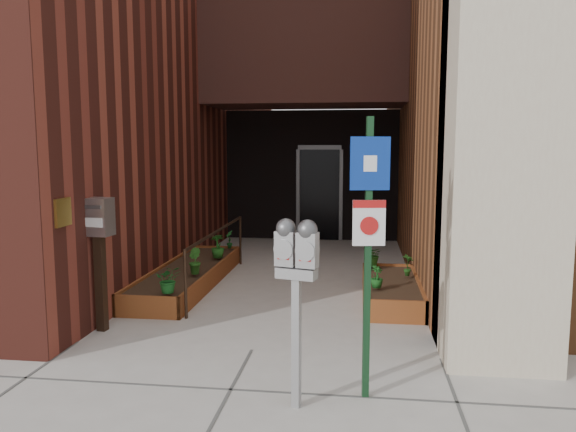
% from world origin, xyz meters
% --- Properties ---
extents(ground, '(80.00, 80.00, 0.00)m').
position_xyz_m(ground, '(0.00, 0.00, 0.00)').
color(ground, '#9E9991').
rests_on(ground, ground).
extents(architecture, '(20.00, 14.60, 10.00)m').
position_xyz_m(architecture, '(-0.18, 6.89, 4.98)').
color(architecture, maroon).
rests_on(architecture, ground).
extents(planter_left, '(0.90, 3.60, 0.30)m').
position_xyz_m(planter_left, '(-1.55, 2.70, 0.13)').
color(planter_left, brown).
rests_on(planter_left, ground).
extents(planter_right, '(0.80, 2.20, 0.30)m').
position_xyz_m(planter_right, '(1.60, 2.20, 0.13)').
color(planter_right, brown).
rests_on(planter_right, ground).
extents(handrail, '(0.04, 3.34, 0.90)m').
position_xyz_m(handrail, '(-1.05, 2.65, 0.75)').
color(handrail, black).
rests_on(handrail, ground).
extents(parking_meter, '(0.37, 0.22, 1.61)m').
position_xyz_m(parking_meter, '(0.63, -1.25, 1.25)').
color(parking_meter, '#9C9D9F').
rests_on(parking_meter, ground).
extents(sign_post, '(0.33, 0.10, 2.45)m').
position_xyz_m(sign_post, '(1.22, -1.00, 1.50)').
color(sign_post, '#13361B').
rests_on(sign_post, ground).
extents(payment_dropbox, '(0.34, 0.27, 1.60)m').
position_xyz_m(payment_dropbox, '(-1.90, 0.42, 1.15)').
color(payment_dropbox, black).
rests_on(payment_dropbox, ground).
extents(shrub_left_a, '(0.42, 0.42, 0.35)m').
position_xyz_m(shrub_left_a, '(-1.31, 1.10, 0.48)').
color(shrub_left_a, '#1A5B1F').
rests_on(shrub_left_a, planter_left).
extents(shrub_left_b, '(0.30, 0.30, 0.39)m').
position_xyz_m(shrub_left_b, '(-1.29, 2.19, 0.49)').
color(shrub_left_b, '#235A19').
rests_on(shrub_left_b, planter_left).
extents(shrub_left_c, '(0.31, 0.31, 0.40)m').
position_xyz_m(shrub_left_c, '(-1.25, 3.41, 0.50)').
color(shrub_left_c, '#1F5F1B').
rests_on(shrub_left_c, planter_left).
extents(shrub_left_d, '(0.24, 0.24, 0.33)m').
position_xyz_m(shrub_left_d, '(-1.26, 4.30, 0.47)').
color(shrub_left_d, '#17501B').
rests_on(shrub_left_d, planter_left).
extents(shrub_right_a, '(0.24, 0.24, 0.30)m').
position_xyz_m(shrub_right_a, '(1.38, 1.72, 0.45)').
color(shrub_right_a, '#164F18').
rests_on(shrub_right_a, planter_right).
extents(shrub_right_b, '(0.25, 0.25, 0.33)m').
position_xyz_m(shrub_right_b, '(1.85, 2.47, 0.47)').
color(shrub_right_b, '#205017').
rests_on(shrub_right_b, planter_right).
extents(shrub_right_c, '(0.35, 0.35, 0.36)m').
position_xyz_m(shrub_right_c, '(1.35, 3.10, 0.48)').
color(shrub_right_c, '#1F5418').
rests_on(shrub_right_c, planter_right).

